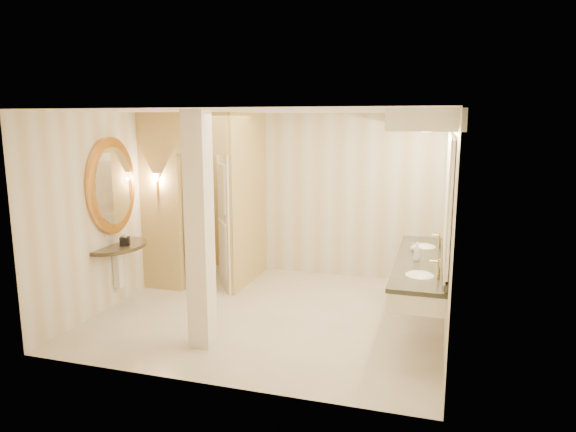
# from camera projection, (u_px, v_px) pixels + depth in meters

# --- Properties ---
(floor) EXTENTS (4.50, 4.50, 0.00)m
(floor) POSITION_uv_depth(u_px,v_px,m) (271.00, 313.00, 6.99)
(floor) COLOR beige
(floor) RESTS_ON ground
(ceiling) EXTENTS (4.50, 4.50, 0.00)m
(ceiling) POSITION_uv_depth(u_px,v_px,m) (270.00, 111.00, 6.49)
(ceiling) COLOR white
(ceiling) RESTS_ON wall_back
(wall_back) EXTENTS (4.50, 0.02, 2.70)m
(wall_back) POSITION_uv_depth(u_px,v_px,m) (308.00, 195.00, 8.63)
(wall_back) COLOR beige
(wall_back) RESTS_ON floor
(wall_front) EXTENTS (4.50, 0.02, 2.70)m
(wall_front) POSITION_uv_depth(u_px,v_px,m) (204.00, 253.00, 4.86)
(wall_front) COLOR beige
(wall_front) RESTS_ON floor
(wall_left) EXTENTS (0.02, 4.00, 2.70)m
(wall_left) POSITION_uv_depth(u_px,v_px,m) (122.00, 208.00, 7.38)
(wall_left) COLOR beige
(wall_left) RESTS_ON floor
(wall_right) EXTENTS (0.02, 4.00, 2.70)m
(wall_right) POSITION_uv_depth(u_px,v_px,m) (450.00, 226.00, 6.11)
(wall_right) COLOR beige
(wall_right) RESTS_ON floor
(toilet_closet) EXTENTS (1.50, 1.55, 2.70)m
(toilet_closet) POSITION_uv_depth(u_px,v_px,m) (221.00, 199.00, 7.96)
(toilet_closet) COLOR #DECD74
(toilet_closet) RESTS_ON floor
(wall_sconce) EXTENTS (0.14, 0.14, 0.42)m
(wall_sconce) POSITION_uv_depth(u_px,v_px,m) (157.00, 179.00, 7.62)
(wall_sconce) COLOR #C08F3D
(wall_sconce) RESTS_ON toilet_closet
(vanity) EXTENTS (0.75, 2.76, 2.09)m
(vanity) POSITION_uv_depth(u_px,v_px,m) (428.00, 200.00, 6.28)
(vanity) COLOR white
(vanity) RESTS_ON floor
(console_shelf) EXTENTS (1.02, 1.02, 1.96)m
(console_shelf) POSITION_uv_depth(u_px,v_px,m) (113.00, 211.00, 7.11)
(console_shelf) COLOR black
(console_shelf) RESTS_ON floor
(pillar) EXTENTS (0.25, 0.25, 2.70)m
(pillar) POSITION_uv_depth(u_px,v_px,m) (200.00, 232.00, 5.77)
(pillar) COLOR white
(pillar) RESTS_ON floor
(tissue_box) EXTENTS (0.16, 0.16, 0.12)m
(tissue_box) POSITION_uv_depth(u_px,v_px,m) (125.00, 241.00, 7.11)
(tissue_box) COLOR black
(tissue_box) RESTS_ON console_shelf
(toilet) EXTENTS (0.45, 0.71, 0.69)m
(toilet) POSITION_uv_depth(u_px,v_px,m) (236.00, 256.00, 8.58)
(toilet) COLOR white
(toilet) RESTS_ON floor
(soap_bottle_a) EXTENTS (0.07, 0.07, 0.12)m
(soap_bottle_a) POSITION_uv_depth(u_px,v_px,m) (418.00, 249.00, 6.69)
(soap_bottle_a) COLOR beige
(soap_bottle_a) RESTS_ON vanity
(soap_bottle_b) EXTENTS (0.12, 0.12, 0.11)m
(soap_bottle_b) POSITION_uv_depth(u_px,v_px,m) (414.00, 247.00, 6.79)
(soap_bottle_b) COLOR silver
(soap_bottle_b) RESTS_ON vanity
(soap_bottle_c) EXTENTS (0.11, 0.11, 0.24)m
(soap_bottle_c) POSITION_uv_depth(u_px,v_px,m) (417.00, 251.00, 6.33)
(soap_bottle_c) COLOR #C6B28C
(soap_bottle_c) RESTS_ON vanity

